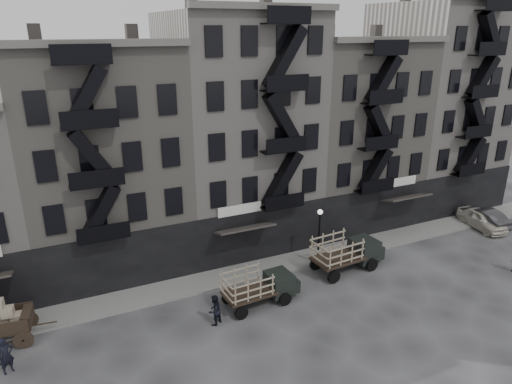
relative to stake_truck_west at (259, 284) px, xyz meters
name	(u,v)px	position (x,y,z in m)	size (l,w,h in m)	color
ground	(299,293)	(2.85, -0.01, -1.37)	(140.00, 140.00, 0.00)	#38383A
sidewalk	(273,266)	(2.85, 3.74, -1.29)	(55.00, 2.50, 0.15)	slate
building_midwest	(103,160)	(-7.15, 9.82, 6.13)	(10.00, 11.35, 16.20)	gray
building_center	(238,132)	(2.85, 9.82, 7.13)	(10.00, 11.35, 18.20)	#A29C95
building_mideast	(346,133)	(12.85, 9.82, 6.13)	(10.00, 11.35, 16.20)	gray
building_east	(436,107)	(22.85, 9.82, 7.63)	(10.00, 11.35, 19.20)	#A29C95
lamp_post	(319,229)	(5.85, 2.59, 1.41)	(0.36, 0.36, 4.28)	black
stake_truck_west	(259,284)	(0.00, 0.00, 0.00)	(4.88, 2.23, 2.40)	black
stake_truck_east	(347,250)	(7.31, 1.23, 0.16)	(5.47, 2.55, 2.68)	black
car_east	(482,219)	(21.85, 2.23, -0.59)	(1.84, 4.58, 1.56)	beige
car_far	(483,217)	(22.35, 2.59, -0.59)	(1.65, 4.73, 1.56)	#28272A
pedestrian_west	(6,356)	(-13.69, -0.15, -0.40)	(0.71, 0.46, 1.94)	black
pedestrian_mid	(214,310)	(-3.17, -0.78, -0.44)	(0.90, 0.70, 1.85)	black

